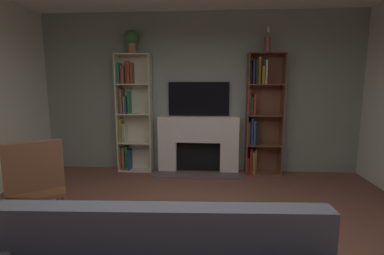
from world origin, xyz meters
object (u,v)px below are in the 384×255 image
Objects in this scene: bookshelf_right at (260,115)px; vase_with_flowers at (267,42)px; tv at (199,99)px; armchair at (35,184)px; potted_plant at (132,40)px; fireplace at (198,143)px; bookshelf_left at (131,112)px.

vase_with_flowers is at bearing -27.14° from bookshelf_right.
vase_with_flowers is at bearing -5.85° from tv.
armchair is (-1.70, -2.32, -0.81)m from tv.
fireplace is at bearing 1.15° from potted_plant.
bookshelf_left is at bearing 178.75° from vase_with_flowers.
tv is at bearing 90.00° from fireplace.
tv is 1.06× the size of armchair.
fireplace is 2.12m from vase_with_flowers.
potted_plant is 2.34m from vase_with_flowers.
tv is 1.27m from bookshelf_left.
bookshelf_left is at bearing 178.66° from fireplace.
potted_plant is at bearing -174.13° from tv.
vase_with_flowers is at bearing 37.52° from armchair.
vase_with_flowers is 0.43× the size of armchair.
tv is 1.57m from potted_plant.
vase_with_flowers is (2.41, -0.05, 1.22)m from bookshelf_left.
fireplace is 0.73× the size of bookshelf_right.
vase_with_flowers is (2.34, 0.00, -0.06)m from potted_plant.
bookshelf_left reaches higher than armchair.
potted_plant is 2.92m from armchair.
armchair is (-2.86, -2.20, -1.78)m from vase_with_flowers.
fireplace is 2.80m from armchair.
tv is 2.48× the size of vase_with_flowers.
potted_plant is at bearing 76.51° from armchair.
fireplace is 1.21m from bookshelf_right.
vase_with_flowers is at bearing 0.01° from potted_plant.
fireplace is 0.73× the size of bookshelf_left.
bookshelf_right is at bearing 0.88° from fireplace.
bookshelf_left is at bearing 179.70° from bookshelf_right.
armchair is at bearing -127.34° from fireplace.
armchair is at bearing -103.49° from potted_plant.
tv is 0.51× the size of bookshelf_left.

